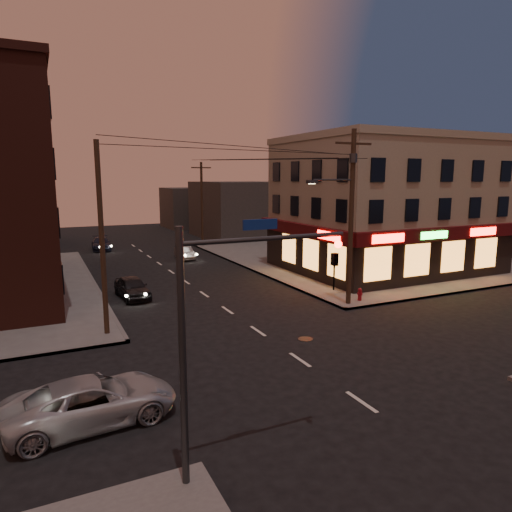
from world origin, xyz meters
TOP-DOWN VIEW (x-y plane):
  - ground at (0.00, 0.00)m, footprint 120.00×120.00m
  - sidewalk_ne at (18.00, 19.00)m, footprint 24.00×28.00m
  - pizza_building at (15.93, 13.43)m, footprint 15.85×12.85m
  - bg_building_ne_a at (14.00, 38.00)m, footprint 10.00×12.00m
  - bg_building_nw at (-13.00, 42.00)m, footprint 9.00×10.00m
  - bg_building_ne_b at (12.00, 52.00)m, footprint 8.00×8.00m
  - utility_pole_main at (6.68, 5.80)m, footprint 4.20×0.44m
  - utility_pole_far at (6.80, 32.00)m, footprint 0.26×0.26m
  - utility_pole_west at (-6.80, 6.50)m, footprint 0.24×0.24m
  - traffic_signal at (-5.57, -5.60)m, footprint 4.49×0.32m
  - suv_cross at (-8.28, -1.46)m, footprint 5.27×2.78m
  - sedan_near at (-4.36, 13.12)m, footprint 1.91×4.09m
  - sedan_mid at (2.74, 25.36)m, footprint 1.36×3.62m
  - sedan_far at (-3.59, 34.38)m, footprint 2.17×4.64m
  - fire_hydrant at (7.80, 6.00)m, footprint 0.34×0.34m

SIDE VIEW (x-z plane):
  - ground at x=0.00m, z-range 0.00..0.00m
  - sidewalk_ne at x=18.00m, z-range 0.00..0.15m
  - fire_hydrant at x=7.80m, z-range 0.18..0.95m
  - sedan_mid at x=2.74m, z-range 0.00..1.18m
  - sedan_far at x=-3.59m, z-range 0.00..1.31m
  - sedan_near at x=-4.36m, z-range 0.00..1.35m
  - suv_cross at x=-8.28m, z-range 0.00..1.41m
  - bg_building_ne_b at x=12.00m, z-range 0.00..6.00m
  - bg_building_ne_a at x=14.00m, z-range 0.00..7.00m
  - bg_building_nw at x=-13.00m, z-range 0.00..8.00m
  - traffic_signal at x=-5.57m, z-range 0.92..7.39m
  - utility_pole_far at x=6.80m, z-range 0.15..9.15m
  - utility_pole_west at x=-6.80m, z-range 0.15..9.15m
  - pizza_building at x=15.93m, z-range 0.10..10.60m
  - utility_pole_main at x=6.68m, z-range 0.76..10.76m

